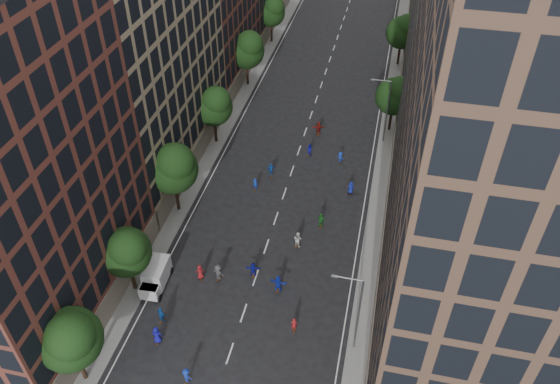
% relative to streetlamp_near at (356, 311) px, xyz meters
% --- Properties ---
extents(ground, '(240.00, 240.00, 0.00)m').
position_rel_streetlamp_near_xyz_m(ground, '(-10.37, 28.00, -5.17)').
color(ground, black).
rests_on(ground, ground).
extents(sidewalk_left, '(4.00, 105.00, 0.15)m').
position_rel_streetlamp_near_xyz_m(sidewalk_left, '(-22.37, 35.50, -5.09)').
color(sidewalk_left, slate).
rests_on(sidewalk_left, ground).
extents(sidewalk_right, '(4.00, 105.00, 0.15)m').
position_rel_streetlamp_near_xyz_m(sidewalk_right, '(1.63, 35.50, -5.09)').
color(sidewalk_right, slate).
rests_on(sidewalk_right, ground).
extents(bldg_left_b, '(14.00, 26.00, 34.00)m').
position_rel_streetlamp_near_xyz_m(bldg_left_b, '(-29.37, 23.00, 11.83)').
color(bldg_left_b, '#8C7B5C').
rests_on(bldg_left_b, ground).
extents(bldg_right_a, '(14.00, 30.00, 36.00)m').
position_rel_streetlamp_near_xyz_m(bldg_right_a, '(8.63, 3.00, 12.83)').
color(bldg_right_a, '#4D3629').
rests_on(bldg_right_a, ground).
extents(bldg_right_b, '(14.00, 28.00, 33.00)m').
position_rel_streetlamp_near_xyz_m(bldg_right_b, '(8.63, 32.00, 11.33)').
color(bldg_right_b, '#5E574E').
rests_on(bldg_right_b, ground).
extents(tree_left_0, '(5.20, 5.20, 8.83)m').
position_rel_streetlamp_near_xyz_m(tree_left_0, '(-21.38, -8.15, 0.79)').
color(tree_left_0, black).
rests_on(tree_left_0, ground).
extents(tree_left_1, '(4.80, 4.80, 8.21)m').
position_rel_streetlamp_near_xyz_m(tree_left_1, '(-21.39, 1.86, 0.38)').
color(tree_left_1, black).
rests_on(tree_left_1, ground).
extents(tree_left_2, '(5.60, 5.60, 9.45)m').
position_rel_streetlamp_near_xyz_m(tree_left_2, '(-21.36, 13.83, 1.19)').
color(tree_left_2, black).
rests_on(tree_left_2, ground).
extents(tree_left_3, '(5.00, 5.00, 8.58)m').
position_rel_streetlamp_near_xyz_m(tree_left_3, '(-21.38, 27.85, 0.65)').
color(tree_left_3, black).
rests_on(tree_left_3, ground).
extents(tree_left_4, '(5.40, 5.40, 9.08)m').
position_rel_streetlamp_near_xyz_m(tree_left_4, '(-21.37, 43.84, 0.93)').
color(tree_left_4, black).
rests_on(tree_left_4, ground).
extents(tree_left_5, '(4.80, 4.80, 8.33)m').
position_rel_streetlamp_near_xyz_m(tree_left_5, '(-21.39, 59.86, 0.51)').
color(tree_left_5, black).
rests_on(tree_left_5, ground).
extents(tree_right_a, '(5.00, 5.00, 8.39)m').
position_rel_streetlamp_near_xyz_m(tree_right_a, '(1.02, 35.85, 0.46)').
color(tree_right_a, black).
rests_on(tree_right_a, ground).
extents(tree_right_b, '(5.20, 5.20, 8.83)m').
position_rel_streetlamp_near_xyz_m(tree_right_b, '(1.02, 55.85, 0.79)').
color(tree_right_b, black).
rests_on(tree_right_b, ground).
extents(streetlamp_near, '(2.64, 0.22, 9.06)m').
position_rel_streetlamp_near_xyz_m(streetlamp_near, '(0.00, 0.00, 0.00)').
color(streetlamp_near, '#595B60').
rests_on(streetlamp_near, ground).
extents(streetlamp_far, '(2.64, 0.22, 9.06)m').
position_rel_streetlamp_near_xyz_m(streetlamp_far, '(0.00, 33.00, 0.00)').
color(streetlamp_far, '#595B60').
rests_on(streetlamp_far, ground).
extents(cargo_van, '(2.31, 4.52, 2.35)m').
position_rel_streetlamp_near_xyz_m(cargo_van, '(-19.67, 2.96, -3.93)').
color(cargo_van, silver).
rests_on(cargo_van, ground).
extents(skater_0, '(0.96, 0.67, 1.88)m').
position_rel_streetlamp_near_xyz_m(skater_0, '(-17.01, -3.23, -4.23)').
color(skater_0, '#131190').
rests_on(skater_0, ground).
extents(skater_3, '(1.15, 0.84, 1.59)m').
position_rel_streetlamp_near_xyz_m(skater_3, '(-13.06, -6.38, -4.37)').
color(skater_3, '#132D9E').
rests_on(skater_3, ground).
extents(skater_4, '(1.14, 0.77, 1.79)m').
position_rel_streetlamp_near_xyz_m(skater_4, '(-17.47, -1.05, -4.27)').
color(skater_4, '#13499F').
rests_on(skater_4, ground).
extents(skater_5, '(1.77, 0.70, 1.87)m').
position_rel_streetlamp_near_xyz_m(skater_5, '(-7.79, 4.92, -4.24)').
color(skater_5, '#172CBA').
rests_on(skater_5, ground).
extents(skater_6, '(0.96, 0.78, 1.71)m').
position_rel_streetlamp_near_xyz_m(skater_6, '(-15.72, 4.75, -4.31)').
color(skater_6, maroon).
rests_on(skater_6, ground).
extents(skater_7, '(0.66, 0.51, 1.62)m').
position_rel_streetlamp_near_xyz_m(skater_7, '(-5.35, 0.65, -4.36)').
color(skater_7, '#A41B1F').
rests_on(skater_7, ground).
extents(skater_8, '(1.14, 1.04, 1.90)m').
position_rel_streetlamp_near_xyz_m(skater_8, '(-7.13, 11.30, -4.22)').
color(skater_8, silver).
rests_on(skater_8, ground).
extents(skater_9, '(1.34, 0.98, 1.85)m').
position_rel_streetlamp_near_xyz_m(skater_9, '(-13.92, 5.03, -4.24)').
color(skater_9, '#3F3F44').
rests_on(skater_9, ground).
extents(skater_10, '(1.19, 0.63, 1.94)m').
position_rel_streetlamp_near_xyz_m(skater_10, '(-5.18, 14.69, -4.20)').
color(skater_10, '#1F6723').
rests_on(skater_10, ground).
extents(skater_11, '(1.59, 0.68, 1.66)m').
position_rel_streetlamp_near_xyz_m(skater_11, '(-10.66, 6.25, -4.34)').
color(skater_11, '#11168D').
rests_on(skater_11, ground).
extents(skater_12, '(0.78, 0.52, 1.56)m').
position_rel_streetlamp_near_xyz_m(skater_12, '(-2.71, 21.31, -4.39)').
color(skater_12, '#1320A0').
rests_on(skater_12, ground).
extents(skater_13, '(0.63, 0.45, 1.60)m').
position_rel_streetlamp_near_xyz_m(skater_13, '(-13.93, 19.45, -4.37)').
color(skater_13, '#1537B2').
rests_on(skater_13, ground).
extents(skater_14, '(0.96, 0.88, 1.61)m').
position_rel_streetlamp_near_xyz_m(skater_14, '(-8.85, 27.83, -4.36)').
color(skater_14, '#1515AF').
rests_on(skater_14, ground).
extents(skater_15, '(1.11, 0.90, 1.51)m').
position_rel_streetlamp_near_xyz_m(skater_15, '(-4.75, 27.09, -4.42)').
color(skater_15, '#1639B3').
rests_on(skater_15, ground).
extents(skater_16, '(1.16, 0.84, 1.83)m').
position_rel_streetlamp_near_xyz_m(skater_16, '(-12.71, 22.44, -4.25)').
color(skater_16, '#1448A6').
rests_on(skater_16, ground).
extents(skater_17, '(1.86, 1.01, 1.91)m').
position_rel_streetlamp_near_xyz_m(skater_17, '(-8.54, 32.75, -4.21)').
color(skater_17, maroon).
rests_on(skater_17, ground).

